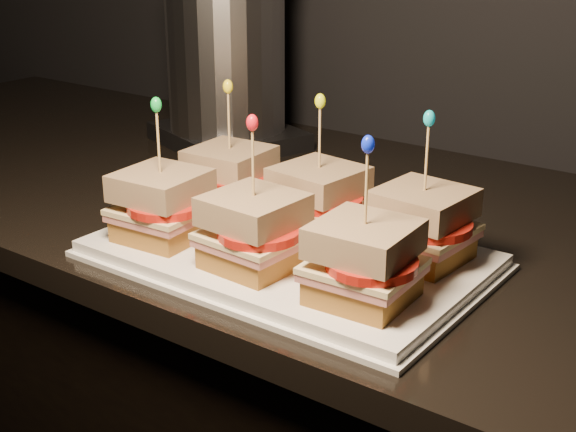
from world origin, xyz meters
The scene contains 48 objects.
granite_slab centered at (0.01, 1.67, 0.89)m, with size 2.38×0.68×0.03m, color black.
platter centered at (-0.07, 1.49, 0.92)m, with size 0.41×0.25×0.02m, color white.
platter_rim centered at (-0.07, 1.49, 0.91)m, with size 0.42×0.27×0.01m, color white.
sandwich_0_bread_bot centered at (-0.20, 1.55, 0.94)m, with size 0.09×0.09×0.02m, color brown.
sandwich_0_ham centered at (-0.20, 1.55, 0.96)m, with size 0.09×0.09×0.01m, color #BC5A54.
sandwich_0_cheese centered at (-0.20, 1.55, 0.96)m, with size 0.10×0.09×0.01m, color beige.
sandwich_0_tomato centered at (-0.19, 1.54, 0.97)m, with size 0.09×0.09×0.01m, color red.
sandwich_0_bread_top centered at (-0.20, 1.55, 0.99)m, with size 0.09×0.09×0.03m, color #562A0E.
sandwich_0_pick centered at (-0.20, 1.55, 1.03)m, with size 0.00×0.00×0.09m, color tan.
sandwich_0_frill centered at (-0.20, 1.55, 1.08)m, with size 0.01×0.01×0.02m, color yellow.
sandwich_1_bread_bot centered at (-0.07, 1.55, 0.94)m, with size 0.09×0.09×0.02m, color brown.
sandwich_1_ham centered at (-0.07, 1.55, 0.96)m, with size 0.09×0.09×0.01m, color #BC5A54.
sandwich_1_cheese centered at (-0.07, 1.55, 0.96)m, with size 0.10×0.09×0.01m, color beige.
sandwich_1_tomato centered at (-0.06, 1.54, 0.97)m, with size 0.09×0.09×0.01m, color red.
sandwich_1_bread_top centered at (-0.07, 1.55, 0.99)m, with size 0.09×0.09×0.03m, color #562A0E.
sandwich_1_pick centered at (-0.07, 1.55, 1.03)m, with size 0.00×0.00×0.09m, color tan.
sandwich_1_frill centered at (-0.07, 1.55, 1.08)m, with size 0.01×0.01×0.02m, color #DCEA10.
sandwich_2_bread_bot centered at (0.06, 1.55, 0.94)m, with size 0.09×0.09×0.02m, color brown.
sandwich_2_ham centered at (0.06, 1.55, 0.96)m, with size 0.09×0.09×0.01m, color #BC5A54.
sandwich_2_cheese centered at (0.06, 1.55, 0.96)m, with size 0.10×0.09×0.01m, color beige.
sandwich_2_tomato centered at (0.07, 1.54, 0.97)m, with size 0.09×0.09×0.01m, color red.
sandwich_2_bread_top centered at (0.06, 1.55, 0.99)m, with size 0.09×0.09×0.03m, color #562A0E.
sandwich_2_pick centered at (0.06, 1.55, 1.03)m, with size 0.00×0.00×0.09m, color tan.
sandwich_2_frill centered at (0.06, 1.55, 1.08)m, with size 0.01×0.01×0.02m, color #10ADBC.
sandwich_3_bread_bot centered at (-0.20, 1.43, 0.94)m, with size 0.09×0.09×0.02m, color brown.
sandwich_3_ham centered at (-0.20, 1.43, 0.96)m, with size 0.09×0.09×0.01m, color #BC5A54.
sandwich_3_cheese centered at (-0.20, 1.43, 0.96)m, with size 0.10×0.09×0.01m, color beige.
sandwich_3_tomato centered at (-0.19, 1.43, 0.97)m, with size 0.09×0.09×0.01m, color red.
sandwich_3_bread_top centered at (-0.20, 1.43, 0.99)m, with size 0.09×0.09×0.03m, color #562A0E.
sandwich_3_pick centered at (-0.20, 1.43, 1.03)m, with size 0.00×0.00×0.09m, color tan.
sandwich_3_frill centered at (-0.20, 1.43, 1.08)m, with size 0.01×0.01×0.02m, color green.
sandwich_4_bread_bot centered at (-0.07, 1.43, 0.94)m, with size 0.09×0.09×0.02m, color brown.
sandwich_4_ham centered at (-0.07, 1.43, 0.96)m, with size 0.09×0.09×0.01m, color #BC5A54.
sandwich_4_cheese centered at (-0.07, 1.43, 0.96)m, with size 0.10×0.09×0.01m, color beige.
sandwich_4_tomato centered at (-0.06, 1.43, 0.97)m, with size 0.09×0.09×0.01m, color red.
sandwich_4_bread_top centered at (-0.07, 1.43, 0.99)m, with size 0.09×0.09×0.03m, color #562A0E.
sandwich_4_pick centered at (-0.07, 1.43, 1.03)m, with size 0.00×0.00×0.09m, color tan.
sandwich_4_frill centered at (-0.07, 1.43, 1.08)m, with size 0.01×0.01×0.02m, color red.
sandwich_5_bread_bot centered at (0.06, 1.43, 0.94)m, with size 0.09×0.09×0.02m, color brown.
sandwich_5_ham centered at (0.06, 1.43, 0.96)m, with size 0.09×0.09×0.01m, color #BC5A54.
sandwich_5_cheese centered at (0.06, 1.43, 0.96)m, with size 0.10×0.09×0.01m, color beige.
sandwich_5_tomato centered at (0.07, 1.43, 0.97)m, with size 0.09×0.09×0.01m, color red.
sandwich_5_bread_top centered at (0.06, 1.43, 0.99)m, with size 0.09×0.09×0.03m, color #562A0E.
sandwich_5_pick centered at (0.06, 1.43, 1.03)m, with size 0.00×0.00×0.09m, color tan.
sandwich_5_frill centered at (0.06, 1.43, 1.08)m, with size 0.01×0.01×0.02m, color #0E26E5.
appliance_base centered at (-0.44, 1.82, 0.92)m, with size 0.23×0.19×0.03m, color #262628.
appliance_body centered at (-0.44, 1.82, 1.06)m, with size 0.19×0.19×0.24m, color silver.
appliance centered at (-0.44, 1.82, 1.06)m, with size 0.23×0.19×0.29m, color silver, non-canonical shape.
Camera 1 is at (0.40, 0.84, 1.27)m, focal length 50.00 mm.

